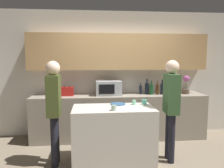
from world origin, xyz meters
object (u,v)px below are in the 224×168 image
at_px(plate_on_island, 118,104).
at_px(cup_0, 134,102).
at_px(cup_2, 114,108).
at_px(bottle_3, 157,89).
at_px(bottle_0, 141,90).
at_px(person_center, 54,104).
at_px(potted_plant, 186,85).
at_px(microwave, 109,88).
at_px(bottle_1, 147,88).
at_px(bottle_4, 162,89).
at_px(cup_1, 144,102).
at_px(person_left, 171,102).
at_px(bottle_2, 151,89).
at_px(bottle_5, 166,88).
at_px(toaster, 67,91).

bearing_deg(plate_on_island, cup_0, -12.72).
bearing_deg(cup_2, bottle_3, 49.42).
height_order(bottle_0, plate_on_island, bottle_0).
bearing_deg(person_center, potted_plant, 111.62).
bearing_deg(potted_plant, microwave, -179.95).
height_order(cup_0, cup_2, cup_2).
distance_m(cup_0, cup_2, 0.53).
relative_size(potted_plant, bottle_1, 1.20).
relative_size(bottle_4, plate_on_island, 1.22).
bearing_deg(potted_plant, bottle_1, 178.36).
relative_size(cup_1, person_center, 0.05).
bearing_deg(person_left, cup_2, 102.01).
distance_m(potted_plant, bottle_3, 0.65).
relative_size(microwave, bottle_2, 1.78).
relative_size(bottle_5, cup_2, 3.65).
xyz_separation_m(bottle_2, bottle_4, (0.23, -0.02, 0.01)).
bearing_deg(plate_on_island, toaster, 138.57).
relative_size(potted_plant, cup_1, 4.70).
xyz_separation_m(bottle_4, cup_2, (-1.15, -1.22, -0.10)).
distance_m(microwave, person_left, 1.45).
bearing_deg(cup_1, toaster, 147.66).
distance_m(toaster, bottle_4, 1.98).
bearing_deg(bottle_4, cup_1, -124.83).
relative_size(microwave, plate_on_island, 2.00).
relative_size(microwave, potted_plant, 1.32).
bearing_deg(bottle_1, potted_plant, -1.64).
bearing_deg(bottle_4, potted_plant, 4.04).
relative_size(toaster, bottle_3, 0.88).
xyz_separation_m(bottle_3, cup_0, (-0.67, -0.86, -0.09)).
height_order(microwave, bottle_5, microwave).
height_order(bottle_1, bottle_4, bottle_1).
bearing_deg(bottle_4, person_left, -100.62).
xyz_separation_m(toaster, bottle_0, (1.54, 0.04, 0.00)).
height_order(toaster, bottle_4, bottle_4).
relative_size(potted_plant, person_left, 0.24).
bearing_deg(bottle_2, bottle_3, -5.16).
distance_m(potted_plant, bottle_0, 0.99).
xyz_separation_m(bottle_4, cup_1, (-0.59, -0.84, -0.10)).
xyz_separation_m(toaster, bottle_1, (1.67, 0.02, 0.04)).
relative_size(microwave, bottle_4, 1.65).
height_order(bottle_5, cup_1, bottle_5).
height_order(bottle_3, person_left, person_left).
distance_m(microwave, bottle_1, 0.82).
bearing_deg(bottle_0, plate_on_island, -124.17).
relative_size(toaster, bottle_4, 0.82).
bearing_deg(potted_plant, plate_on_island, -152.13).
xyz_separation_m(bottle_0, cup_1, (-0.14, -0.92, -0.07)).
xyz_separation_m(bottle_1, person_left, (0.11, -1.14, -0.06)).
bearing_deg(cup_0, potted_plant, 34.37).
bearing_deg(microwave, bottle_2, -1.21).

